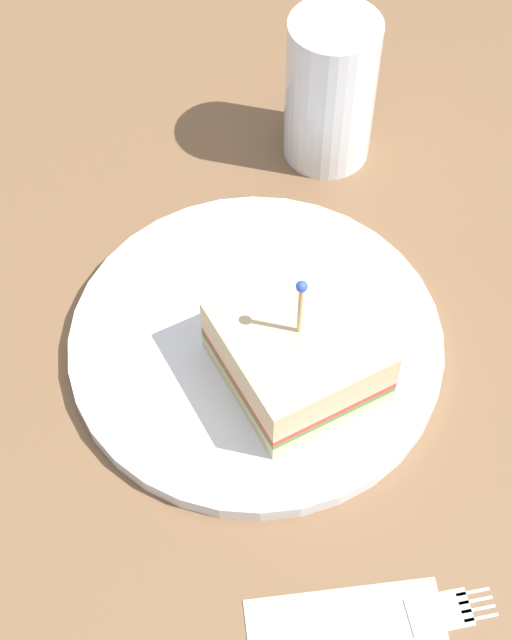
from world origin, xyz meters
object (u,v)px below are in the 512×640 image
fork (410,618)px  sandwich_half_center (297,352)px  plate (256,342)px  drink_glass (330,98)px

fork → sandwich_half_center: bearing=-81.0°
sandwich_half_center → fork: bearing=99.0°
sandwich_half_center → plate: bearing=-58.9°
plate → fork: bearing=103.0°
plate → fork: size_ratio=1.92×
sandwich_half_center → drink_glass: drink_glass is taller
sandwich_half_center → drink_glass: size_ratio=0.97×
plate → drink_glass: (-9.29, -16.88, 4.64)cm
sandwich_half_center → fork: sandwich_half_center is taller
sandwich_half_center → drink_glass: 21.46cm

